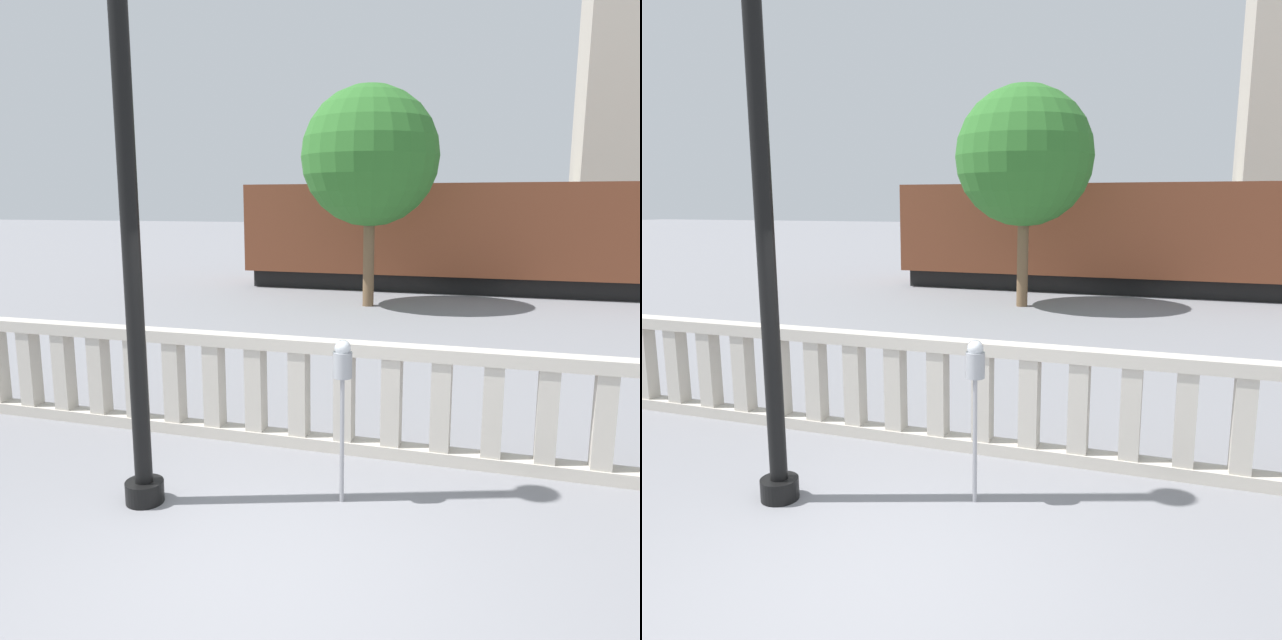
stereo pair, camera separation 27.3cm
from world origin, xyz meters
The scene contains 7 objects.
ground_plane centered at (0.00, 0.00, 0.00)m, with size 160.00×160.00×0.00m, color slate.
balustrade centered at (0.00, 2.56, 0.62)m, with size 14.46×0.24×1.25m.
lamppost centered at (-1.45, 0.87, 3.39)m, with size 0.37×0.37×6.20m.
parking_meter centered at (0.28, 1.41, 1.23)m, with size 0.17×0.17×1.53m.
train_near centered at (2.83, 16.41, 1.74)m, with size 18.44×3.08×3.88m.
train_far centered at (4.11, 28.36, 1.79)m, with size 20.21×2.69×3.97m.
tree_left centered at (-1.92, 12.36, 3.88)m, with size 3.57×3.57×5.67m.
Camera 2 is at (1.91, -3.69, 2.72)m, focal length 35.00 mm.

